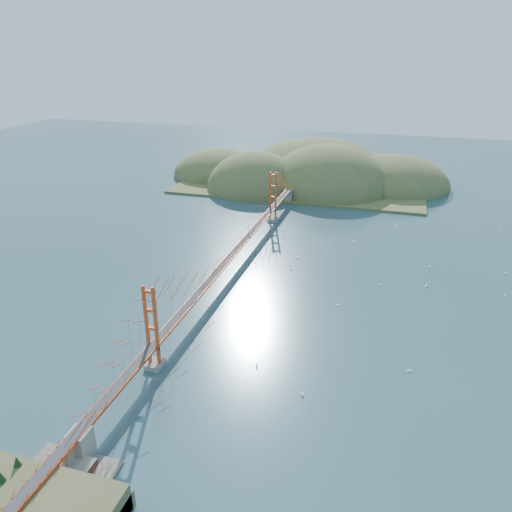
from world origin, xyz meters
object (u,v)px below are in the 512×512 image
(fort, at_px, (75,466))
(sailboat_1, at_px, (329,247))
(sailboat_2, at_px, (339,304))
(sailboat_0, at_px, (291,268))
(bridge, at_px, (230,237))

(fort, bearing_deg, sailboat_1, 77.02)
(sailboat_2, height_order, sailboat_0, sailboat_0)
(sailboat_2, bearing_deg, sailboat_1, 102.27)
(sailboat_1, bearing_deg, sailboat_0, -112.11)
(bridge, distance_m, sailboat_1, 24.12)
(fort, xyz_separation_m, sailboat_2, (20.26, 41.14, -0.53))
(sailboat_0, distance_m, sailboat_1, 13.82)
(bridge, height_order, sailboat_0, bridge)
(bridge, xyz_separation_m, sailboat_0, (10.23, 4.42, -6.86))
(sailboat_2, xyz_separation_m, sailboat_1, (-5.23, 24.07, 0.00))
(sailboat_2, height_order, sailboat_1, sailboat_1)
(fort, bearing_deg, sailboat_0, 79.38)
(sailboat_1, bearing_deg, sailboat_2, -77.73)
(bridge, relative_size, sailboat_0, 138.50)
(bridge, height_order, sailboat_1, bridge)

